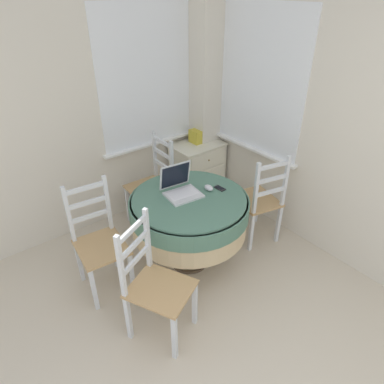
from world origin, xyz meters
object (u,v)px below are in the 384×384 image
Objects in this scene: computer_mouse at (209,188)px; round_dining_table at (189,212)px; laptop at (181,188)px; dining_chair_left_flank at (99,243)px; dining_chair_near_right_window at (259,201)px; corner_cabinet at (197,170)px; storage_box at (199,136)px; dining_chair_near_back_window at (153,185)px; dining_chair_camera_near at (155,285)px; cell_phone at (220,188)px.

round_dining_table is at bearing 177.69° from computer_mouse.
dining_chair_left_flank is (-0.75, 0.15, -0.33)m from laptop.
dining_chair_near_right_window is 1.07m from corner_cabinet.
storage_box is (1.66, 0.72, 0.31)m from dining_chair_left_flank.
round_dining_table is 1.07× the size of dining_chair_near_back_window.
dining_chair_camera_near is at bearing -122.19° from dining_chair_near_back_window.
dining_chair_left_flank is (-0.98, 0.26, -0.30)m from computer_mouse.
round_dining_table is 0.81m from dining_chair_near_back_window.
storage_box reaches higher than corner_cabinet.
corner_cabinet is (0.06, 1.06, -0.11)m from dining_chair_near_right_window.
laptop reaches higher than corner_cabinet.
laptop is at bearing 162.73° from dining_chair_near_right_window.
round_dining_table is at bearing -18.42° from dining_chair_left_flank.
dining_chair_camera_near reaches higher than computer_mouse.
dining_chair_near_right_window is 1.00× the size of dining_chair_camera_near.
cell_phone is at bearing -24.61° from computer_mouse.
dining_chair_left_flank is (-1.54, 0.40, 0.00)m from dining_chair_near_right_window.
dining_chair_left_flank is at bearing 164.08° from cell_phone.
dining_chair_near_back_window reaches higher than computer_mouse.
dining_chair_near_back_window is at bearing -167.07° from storage_box.
cell_phone is 1.08m from dining_chair_camera_near.
dining_chair_left_flank is at bearing 161.58° from round_dining_table.
dining_chair_near_back_window is (-0.10, 0.80, -0.30)m from computer_mouse.
storage_box reaches higher than round_dining_table.
round_dining_table is at bearing 170.47° from cell_phone.
dining_chair_left_flank reaches higher than storage_box.
laptop reaches higher than storage_box.
laptop is 3.44× the size of computer_mouse.
dining_chair_near_right_window is 1.47m from dining_chair_camera_near.
dining_chair_left_flank reaches higher than corner_cabinet.
dining_chair_camera_near is at bearing -137.83° from storage_box.
round_dining_table is 0.24m from laptop.
dining_chair_near_right_window is (0.56, -0.13, -0.30)m from computer_mouse.
round_dining_table is 1.51× the size of corner_cabinet.
dining_chair_camera_near is (-0.77, -1.23, 0.00)m from dining_chair_near_back_window.
storage_box is (0.78, 0.18, 0.31)m from dining_chair_near_back_window.
computer_mouse is at bearing -82.98° from dining_chair_near_back_window.
dining_chair_near_right_window is (0.66, -0.94, 0.00)m from dining_chair_near_back_window.
laptop is 1.26m from corner_cabinet.
computer_mouse is 0.50× the size of storage_box.
dining_chair_near_back_window is at bearing -170.00° from corner_cabinet.
cell_phone is 0.57× the size of storage_box.
round_dining_table is 0.81m from dining_chair_left_flank.
round_dining_table is 0.80m from dining_chair_camera_near.
cell_phone is 0.11× the size of dining_chair_near_right_window.
dining_chair_near_right_window reaches higher than cell_phone.
corner_cabinet is (0.86, 0.82, -0.44)m from laptop.
laptop is 0.33× the size of dining_chair_camera_near.
cell_phone is (0.31, -0.05, 0.16)m from round_dining_table.
computer_mouse is 0.10× the size of dining_chair_camera_near.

